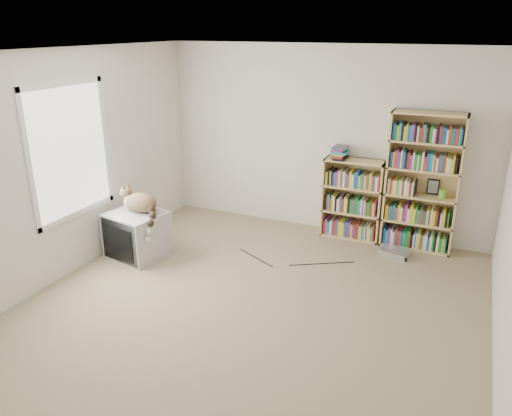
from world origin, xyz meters
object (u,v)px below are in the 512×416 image
at_px(cat, 142,206).
at_px(bookcase_tall, 422,185).
at_px(crt_tv, 138,234).
at_px(dvd_player, 395,253).
at_px(bookcase_short, 353,202).

relative_size(cat, bookcase_tall, 0.36).
height_order(crt_tv, cat, cat).
xyz_separation_m(crt_tv, dvd_player, (2.93, 1.28, -0.24)).
relative_size(crt_tv, bookcase_short, 0.70).
bearing_deg(dvd_player, bookcase_short, 162.69).
height_order(cat, bookcase_short, bookcase_short).
xyz_separation_m(bookcase_tall, dvd_player, (-0.19, -0.39, -0.79)).
relative_size(cat, dvd_player, 1.81).
bearing_deg(bookcase_tall, dvd_player, -116.63).
relative_size(crt_tv, dvd_player, 2.17).
relative_size(crt_tv, cat, 1.20).
height_order(cat, dvd_player, cat).
height_order(bookcase_tall, dvd_player, bookcase_tall).
xyz_separation_m(crt_tv, bookcase_tall, (3.12, 1.67, 0.55)).
distance_m(bookcase_tall, dvd_player, 0.90).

